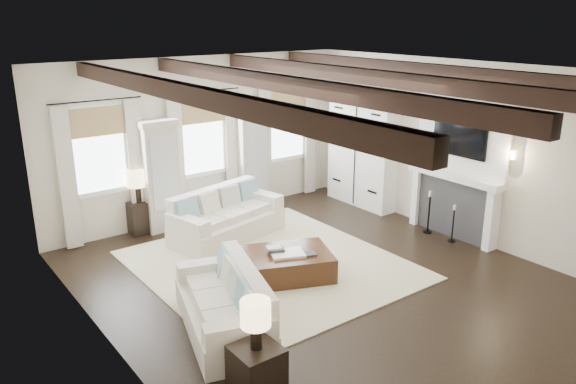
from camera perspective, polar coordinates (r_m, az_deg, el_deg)
ground at (r=8.82m, az=3.58°, el=-9.01°), size 7.50×7.50×0.00m
room_shell at (r=9.29m, az=3.74°, el=4.77°), size 6.54×7.54×3.22m
area_rug at (r=9.32m, az=-1.84°, el=-7.40°), size 3.86×4.17×0.02m
sofa_back at (r=10.37m, az=-6.42°, el=-2.72°), size 2.27×1.40×0.91m
sofa_left at (r=7.43m, az=-6.18°, el=-11.52°), size 1.44×2.17×0.85m
ottoman at (r=8.83m, az=-0.78°, el=-7.46°), size 1.82×1.50×0.41m
tray at (r=8.69m, az=-0.06°, el=-6.26°), size 0.61×0.54×0.04m
book_lower at (r=8.73m, az=-1.28°, el=-5.87°), size 0.32×0.28×0.04m
book_upper at (r=8.71m, az=-1.45°, el=-5.67°), size 0.27×0.24×0.03m
book_loose at (r=8.69m, az=2.03°, el=-6.32°), size 0.29×0.26×0.03m
side_table_front at (r=6.45m, az=-3.21°, el=-17.41°), size 0.51×0.51×0.51m
lamp_front at (r=6.10m, az=-3.31°, el=-12.49°), size 0.33×0.33×0.57m
side_table_back at (r=10.91m, az=-14.86°, el=-2.49°), size 0.41×0.41×0.61m
lamp_back at (r=10.69m, az=-15.16°, el=1.22°), size 0.37×0.37×0.63m
candlestick_near at (r=10.57m, az=16.40°, el=-3.38°), size 0.14×0.14×0.70m
candlestick_far at (r=10.87m, az=14.11°, el=-2.32°), size 0.17×0.17×0.82m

